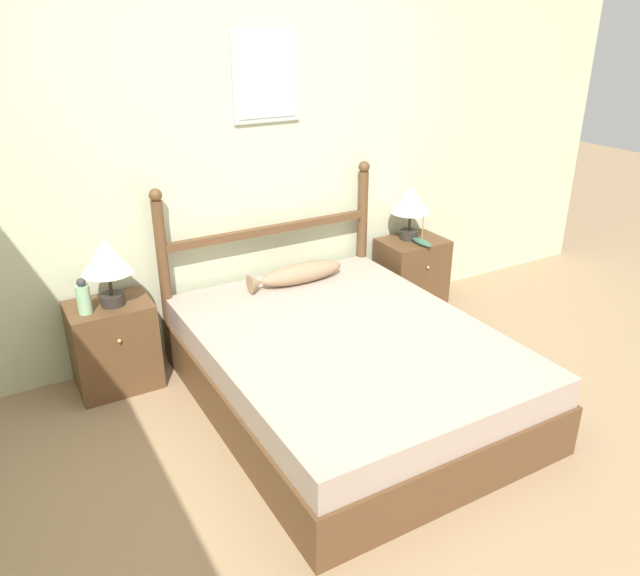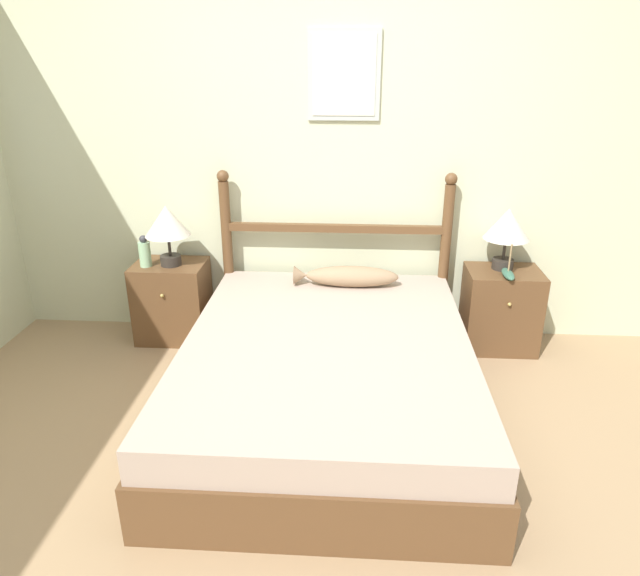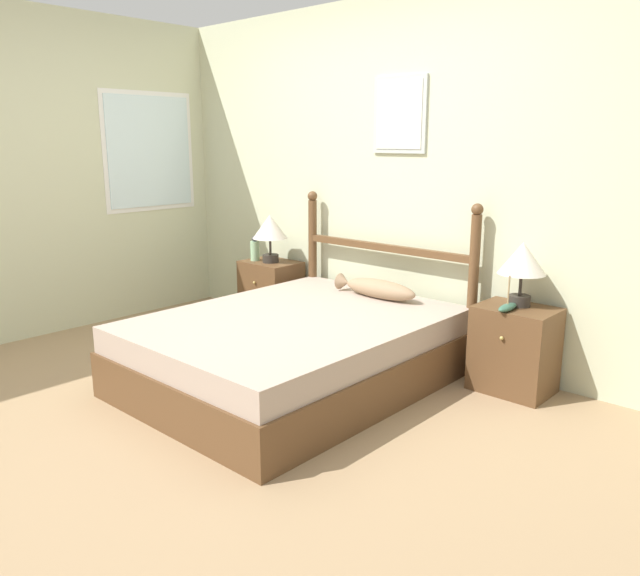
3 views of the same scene
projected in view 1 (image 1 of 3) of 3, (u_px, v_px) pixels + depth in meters
The scene contains 11 objects.
ground_plane at pixel (391, 474), 3.08m from camera, with size 16.00×16.00×0.00m, color #9E7F5B.
wall_back at pixel (239, 152), 3.93m from camera, with size 6.40×0.08×2.55m.
bed at pixel (346, 368), 3.57m from camera, with size 1.53×1.99×0.45m.
headboard at pixel (271, 250), 4.17m from camera, with size 1.54×0.08×1.15m.
nightstand_left at pixel (114, 345), 3.71m from camera, with size 0.47×0.38×0.54m.
nightstand_right at pixel (411, 274), 4.72m from camera, with size 0.47×0.38×0.54m.
table_lamp_left at pixel (106, 259), 3.48m from camera, with size 0.29×0.29×0.40m.
table_lamp_right at pixel (411, 202), 4.52m from camera, with size 0.29×0.29×0.40m.
bottle at pixel (84, 298), 3.46m from camera, with size 0.08×0.08×0.21m.
model_boat at pixel (422, 242), 4.50m from camera, with size 0.06×0.20×0.22m.
fish_pillow at pixel (298, 274), 4.08m from camera, with size 0.67×0.15×0.13m.
Camera 1 is at (-1.52, -1.94, 2.09)m, focal length 35.00 mm.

